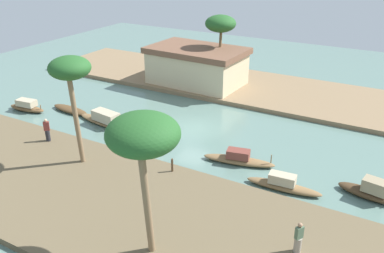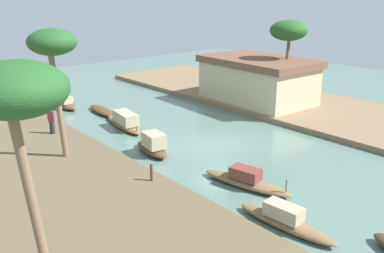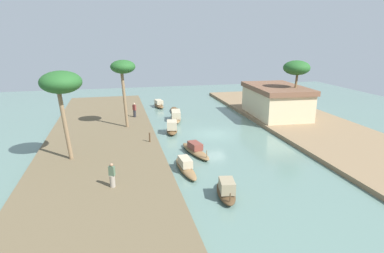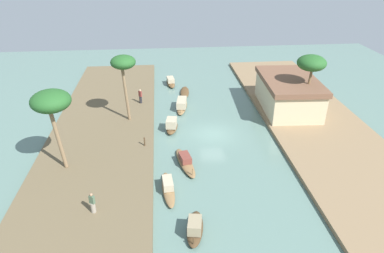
{
  "view_description": "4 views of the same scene",
  "coord_description": "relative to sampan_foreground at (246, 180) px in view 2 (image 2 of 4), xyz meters",
  "views": [
    {
      "loc": [
        14.36,
        -25.74,
        13.71
      ],
      "look_at": [
        0.78,
        -1.56,
        1.05
      ],
      "focal_mm": 38.25,
      "sensor_mm": 36.0,
      "label": 1
    },
    {
      "loc": [
        17.68,
        -17.54,
        9.27
      ],
      "look_at": [
        -1.8,
        -0.64,
        0.86
      ],
      "focal_mm": 38.58,
      "sensor_mm": 36.0,
      "label": 2
    },
    {
      "loc": [
        31.92,
        -9.72,
        9.98
      ],
      "look_at": [
        -0.16,
        -2.27,
        0.92
      ],
      "focal_mm": 31.22,
      "sensor_mm": 36.0,
      "label": 3
    },
    {
      "loc": [
        31.15,
        -5.05,
        17.36
      ],
      "look_at": [
        -0.23,
        -2.13,
        0.88
      ],
      "focal_mm": 32.72,
      "sensor_mm": 36.0,
      "label": 4
    }
  ],
  "objects": [
    {
      "name": "person_on_near_bank",
      "position": [
        -13.15,
        -4.36,
        0.85
      ],
      "size": [
        0.46,
        0.46,
        1.73
      ],
      "rotation": [
        0.0,
        0.0,
        3.89
      ],
      "color": "#232328",
      "rests_on": "riverbank_left"
    },
    {
      "name": "palm_tree_left_far",
      "position": [
        -0.03,
        -10.43,
        6.09
      ],
      "size": [
        3.13,
        3.13,
        7.02
      ],
      "color": "#7F6647",
      "rests_on": "riverbank_left"
    },
    {
      "name": "riverbank_right",
      "position": [
        -5.32,
        14.5,
        -0.14
      ],
      "size": [
        45.5,
        10.4,
        0.39
      ],
      "primitive_type": "cube",
      "color": "#846B4C",
      "rests_on": "ground"
    },
    {
      "name": "sampan_foreground",
      "position": [
        0.0,
        0.0,
        0.0
      ],
      "size": [
        4.96,
        2.04,
        0.99
      ],
      "rotation": [
        0.0,
        0.0,
        0.21
      ],
      "color": "brown",
      "rests_on": "river_water"
    },
    {
      "name": "sampan_with_red_awning",
      "position": [
        3.6,
        -1.63,
        0.03
      ],
      "size": [
        4.61,
        1.27,
        1.02
      ],
      "rotation": [
        0.0,
        0.0,
        0.08
      ],
      "color": "brown",
      "rests_on": "river_water"
    },
    {
      "name": "sampan_with_tall_canopy",
      "position": [
        -12.1,
        0.51,
        0.14
      ],
      "size": [
        5.33,
        1.88,
        1.2
      ],
      "rotation": [
        0.0,
        0.0,
        -0.15
      ],
      "color": "brown",
      "rests_on": "river_water"
    },
    {
      "name": "sampan_midstream",
      "position": [
        -19.96,
        -0.52,
        0.08
      ],
      "size": [
        3.7,
        1.41,
        1.05
      ],
      "rotation": [
        0.0,
        0.0,
        0.11
      ],
      "color": "brown",
      "rests_on": "river_water"
    },
    {
      "name": "mooring_post",
      "position": [
        -2.99,
        -3.62,
        0.5
      ],
      "size": [
        0.14,
        0.14,
        0.88
      ],
      "primitive_type": "cylinder",
      "color": "#4C3823",
      "rests_on": "riverbank_left"
    },
    {
      "name": "palm_tree_right_tall",
      "position": [
        -8.22,
        13.91,
        5.93
      ],
      "size": [
        3.03,
        3.03,
        6.8
      ],
      "color": "brown",
      "rests_on": "riverbank_right"
    },
    {
      "name": "palm_tree_left_near",
      "position": [
        -8.82,
        -5.56,
        6.27
      ],
      "size": [
        2.55,
        2.55,
        7.13
      ],
      "color": "#7F6647",
      "rests_on": "riverbank_left"
    },
    {
      "name": "riverside_building",
      "position": [
        -10.1,
        12.58,
        1.91
      ],
      "size": [
        9.74,
        6.32,
        3.65
      ],
      "rotation": [
        0.0,
        0.0,
        -0.05
      ],
      "color": "beige",
      "rests_on": "riverbank_right"
    },
    {
      "name": "riverbank_left",
      "position": [
        -5.32,
        -8.01,
        -0.14
      ],
      "size": [
        45.5,
        10.4,
        0.39
      ],
      "primitive_type": "cube",
      "color": "brown",
      "rests_on": "ground"
    },
    {
      "name": "river_water",
      "position": [
        -5.32,
        3.25,
        -0.34
      ],
      "size": [
        68.01,
        68.01,
        0.0
      ],
      "primitive_type": "plane",
      "color": "slate",
      "rests_on": "ground"
    },
    {
      "name": "sampan_downstream_large",
      "position": [
        -6.67,
        -0.91,
        0.19
      ],
      "size": [
        3.38,
        1.63,
        1.36
      ],
      "rotation": [
        0.0,
        0.0,
        -0.16
      ],
      "color": "brown",
      "rests_on": "river_water"
    },
    {
      "name": "sampan_open_hull",
      "position": [
        -16.49,
        1.17,
        -0.12
      ],
      "size": [
        4.13,
        1.48,
        0.43
      ],
      "rotation": [
        0.0,
        0.0,
        -0.09
      ],
      "color": "brown",
      "rests_on": "river_water"
    }
  ]
}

